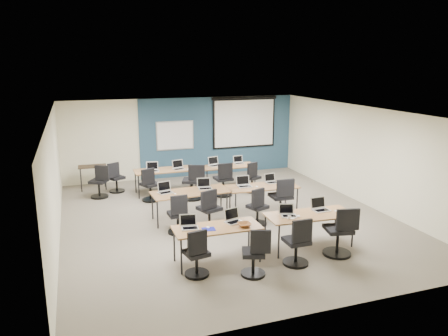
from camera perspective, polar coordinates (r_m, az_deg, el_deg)
name	(u,v)px	position (r m, az deg, el deg)	size (l,w,h in m)	color
floor	(227,218)	(11.14, 0.45, -6.60)	(8.00, 9.00, 0.02)	#6B6354
ceiling	(228,112)	(10.51, 0.48, 7.34)	(8.00, 9.00, 0.02)	white
wall_back	(183,138)	(14.98, -5.34, 3.96)	(8.00, 0.04, 2.70)	beige
wall_front	(327,232)	(6.87, 13.30, -8.13)	(8.00, 0.04, 2.70)	beige
wall_left	(54,181)	(10.17, -21.30, -1.57)	(0.04, 9.00, 2.70)	beige
wall_right	(364,156)	(12.63, 17.82, 1.55)	(0.04, 9.00, 2.70)	beige
blue_accent_panel	(218,136)	(15.29, -0.75, 4.22)	(5.50, 0.04, 2.70)	#3D5977
whiteboard	(175,136)	(14.82, -6.41, 4.23)	(1.28, 0.03, 0.98)	#B0B7BF
projector_screen	(244,120)	(15.48, 2.67, 6.33)	(2.40, 0.10, 1.82)	black
training_table_front_left	(217,229)	(8.60, -0.90, -8.00)	(1.71, 0.71, 0.73)	brown
training_table_front_right	(310,216)	(9.46, 11.11, -6.18)	(1.86, 0.78, 0.73)	brown
training_table_mid_left	(191,193)	(10.89, -4.36, -3.28)	(1.94, 0.81, 0.73)	olive
training_table_mid_right	(262,188)	(11.38, 5.02, -2.57)	(1.84, 0.77, 0.73)	brown
training_table_back_left	(165,171)	(13.18, -7.67, -0.39)	(1.83, 0.76, 0.73)	brown
training_table_back_right	(228,167)	(13.55, 0.57, 0.10)	(1.68, 0.70, 0.73)	brown
laptop_0	(189,225)	(8.54, -4.57, -7.40)	(0.33, 0.28, 0.25)	#ACACAD
mouse_0	(208,227)	(8.54, -2.11, -7.74)	(0.06, 0.09, 0.03)	white
task_chair_0	(197,257)	(8.16, -3.57, -11.53)	(0.46, 0.46, 0.94)	black
laptop_1	(233,219)	(8.83, 1.21, -6.64)	(0.34, 0.29, 0.26)	silver
mouse_1	(249,222)	(8.80, 3.30, -7.09)	(0.06, 0.10, 0.04)	white
task_chair_1	(255,257)	(8.18, 4.10, -11.47)	(0.48, 0.46, 0.95)	black
laptop_2	(288,213)	(9.25, 8.35, -5.85)	(0.31, 0.27, 0.24)	silver
mouse_2	(299,216)	(9.26, 9.71, -6.20)	(0.06, 0.10, 0.04)	white
task_chair_2	(298,246)	(8.68, 9.58, -9.97)	(0.51, 0.51, 0.99)	black
laptop_3	(320,207)	(9.73, 12.45, -5.01)	(0.36, 0.30, 0.27)	#ABABAB
mouse_3	(336,211)	(9.73, 14.42, -5.45)	(0.05, 0.09, 0.03)	white
task_chair_3	(340,235)	(9.26, 14.90, -8.49)	(0.58, 0.58, 1.05)	black
laptop_4	(165,190)	(10.85, -7.72, -2.86)	(0.35, 0.29, 0.26)	silver
mouse_4	(175,194)	(10.69, -6.39, -3.37)	(0.05, 0.09, 0.03)	white
task_chair_4	(178,217)	(10.11, -6.00, -6.44)	(0.48, 0.48, 0.96)	black
laptop_5	(205,186)	(11.09, -2.54, -2.38)	(0.34, 0.29, 0.26)	silver
mouse_5	(214,190)	(10.94, -1.34, -2.90)	(0.06, 0.09, 0.03)	white
task_chair_5	(209,213)	(10.30, -1.94, -5.86)	(0.55, 0.53, 1.01)	black
laptop_6	(244,184)	(11.29, 2.63, -2.09)	(0.35, 0.30, 0.27)	silver
mouse_6	(257,187)	(11.26, 4.29, -2.43)	(0.06, 0.10, 0.04)	white
task_chair_6	(258,210)	(10.59, 4.40, -5.47)	(0.49, 0.47, 0.96)	black
laptop_7	(271,180)	(11.69, 6.16, -1.63)	(0.31, 0.26, 0.24)	#BABAC7
mouse_7	(288,183)	(11.69, 8.37, -1.94)	(0.07, 0.10, 0.04)	white
task_chair_7	(282,201)	(11.17, 7.53, -4.29)	(0.57, 0.57, 1.05)	black
laptop_8	(153,169)	(13.04, -9.28, -0.10)	(0.35, 0.30, 0.26)	silver
mouse_8	(157,171)	(12.97, -8.71, -0.40)	(0.06, 0.09, 0.03)	white
task_chair_8	(150,187)	(12.54, -9.66, -2.52)	(0.53, 0.50, 0.98)	black
laptop_9	(178,167)	(13.17, -5.97, 0.15)	(0.35, 0.30, 0.26)	silver
mouse_9	(188,169)	(13.07, -4.75, -0.18)	(0.06, 0.10, 0.03)	white
task_chair_9	(193,185)	(12.54, -4.07, -2.20)	(0.61, 0.58, 1.05)	black
laptop_10	(214,163)	(13.54, -1.30, 0.59)	(0.36, 0.30, 0.27)	silver
mouse_10	(222,166)	(13.43, -0.33, 0.25)	(0.06, 0.10, 0.04)	white
task_chair_10	(224,182)	(12.83, -0.04, -1.85)	(0.55, 0.55, 1.02)	black
laptop_11	(239,162)	(13.84, 1.95, 0.85)	(0.31, 0.27, 0.24)	#B1B1B8
mouse_11	(250,164)	(13.66, 3.39, 0.46)	(0.06, 0.10, 0.04)	white
task_chair_11	(252,180)	(13.26, 3.69, -1.53)	(0.49, 0.46, 0.95)	black
blue_mousepad	(209,229)	(8.47, -2.04, -7.98)	(0.25, 0.21, 0.01)	navy
snack_bowl	(244,224)	(8.61, 2.69, -7.36)	(0.33, 0.33, 0.08)	brown
snack_plate	(291,218)	(9.15, 8.71, -6.44)	(0.17, 0.17, 0.01)	white
coffee_cup	(289,218)	(9.05, 8.54, -6.44)	(0.06, 0.06, 0.05)	white
utility_table	(92,169)	(14.06, -16.81, -0.14)	(0.84, 0.47, 0.75)	black
spare_chair_a	(116,180)	(13.60, -13.95, -1.53)	(0.50, 0.46, 0.95)	black
spare_chair_b	(100,184)	(13.17, -15.91, -2.05)	(0.56, 0.51, 0.99)	black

